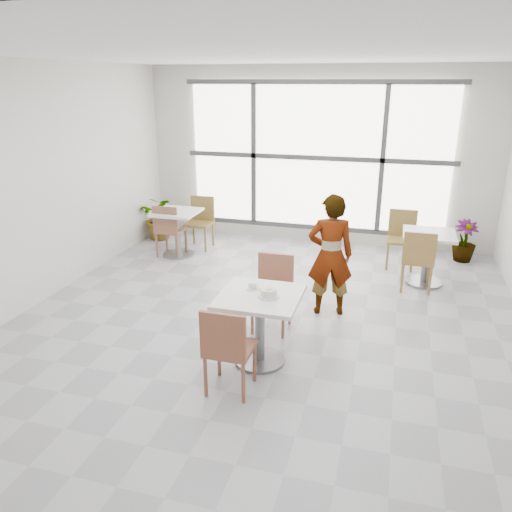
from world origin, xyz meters
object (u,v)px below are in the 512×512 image
(bg_chair_left_far, at_px, (201,219))
(bg_table_right, at_px, (427,251))
(chair_near, at_px, (227,346))
(plant_left, at_px, (161,217))
(bg_chair_left_near, at_px, (169,227))
(coffee_cup, at_px, (252,286))
(person, at_px, (330,255))
(plant_right, at_px, (465,241))
(chair_far, at_px, (273,287))
(oatmeal_bowl, at_px, (269,293))
(bg_table_left, at_px, (177,227))
(bg_chair_right_near, at_px, (418,257))
(bg_chair_right_far, at_px, (402,235))
(main_table, at_px, (260,316))

(bg_chair_left_far, bearing_deg, bg_table_right, -10.53)
(chair_near, bearing_deg, plant_left, -57.00)
(chair_near, distance_m, bg_chair_left_near, 3.96)
(coffee_cup, distance_m, plant_left, 4.43)
(plant_left, bearing_deg, person, -33.53)
(bg_table_right, height_order, plant_right, bg_table_right)
(chair_far, height_order, bg_table_right, chair_far)
(oatmeal_bowl, xyz_separation_m, bg_chair_left_far, (-2.08, 3.37, -0.29))
(bg_table_left, height_order, bg_table_right, same)
(bg_table_left, bearing_deg, bg_chair_right_near, -7.51)
(bg_table_left, bearing_deg, chair_near, -59.20)
(bg_chair_left_far, relative_size, plant_left, 1.09)
(chair_far, height_order, bg_chair_right_far, same)
(bg_chair_left_near, bearing_deg, bg_table_right, 179.47)
(main_table, relative_size, bg_chair_left_far, 0.92)
(plant_right, bearing_deg, bg_chair_right_far, -153.46)
(bg_chair_right_near, distance_m, plant_right, 1.68)
(chair_far, distance_m, bg_chair_right_near, 2.23)
(main_table, xyz_separation_m, bg_chair_right_far, (1.35, 3.33, -0.02))
(oatmeal_bowl, xyz_separation_m, bg_chair_right_far, (1.25, 3.35, -0.29))
(bg_chair_left_near, bearing_deg, main_table, 130.14)
(chair_far, height_order, bg_chair_left_far, same)
(bg_chair_left_far, height_order, bg_chair_right_near, same)
(bg_chair_left_far, xyz_separation_m, plant_right, (4.31, 0.46, -0.17))
(person, xyz_separation_m, bg_chair_left_far, (-2.50, 2.01, -0.25))
(person, bearing_deg, bg_chair_right_far, -126.76)
(main_table, height_order, bg_chair_left_far, bg_chair_left_far)
(person, relative_size, plant_right, 2.26)
(bg_chair_right_near, relative_size, plant_left, 1.09)
(bg_chair_left_near, xyz_separation_m, bg_chair_right_near, (3.85, -0.38, 0.00))
(plant_right, bearing_deg, chair_near, -118.96)
(bg_table_right, relative_size, bg_chair_left_far, 0.86)
(oatmeal_bowl, bearing_deg, bg_chair_left_far, 121.70)
(bg_chair_left_far, height_order, bg_chair_right_far, same)
(bg_table_right, xyz_separation_m, bg_chair_left_near, (-3.98, 0.04, 0.01))
(chair_near, bearing_deg, bg_chair_left_near, -57.12)
(oatmeal_bowl, bearing_deg, bg_table_left, 128.76)
(coffee_cup, bearing_deg, main_table, -48.04)
(main_table, height_order, person, person)
(bg_table_left, bearing_deg, person, -28.76)
(person, xyz_separation_m, bg_chair_right_far, (0.84, 1.98, -0.25))
(main_table, distance_m, chair_far, 0.80)
(bg_table_right, bearing_deg, oatmeal_bowl, -120.81)
(bg_chair_right_far, bearing_deg, main_table, -112.01)
(bg_table_left, bearing_deg, oatmeal_bowl, -51.24)
(chair_near, distance_m, bg_chair_right_far, 4.22)
(oatmeal_bowl, bearing_deg, person, 73.15)
(bg_table_right, xyz_separation_m, bg_chair_right_near, (-0.13, -0.34, 0.01))
(coffee_cup, bearing_deg, plant_right, 56.59)
(oatmeal_bowl, relative_size, coffee_cup, 1.32)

